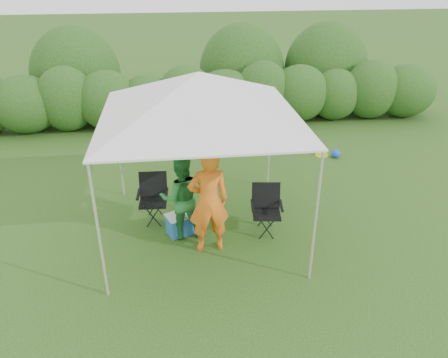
{
  "coord_description": "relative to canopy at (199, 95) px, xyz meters",
  "views": [
    {
      "loc": [
        -0.44,
        -6.04,
        4.36
      ],
      "look_at": [
        0.37,
        0.4,
        1.05
      ],
      "focal_mm": 35.0,
      "sensor_mm": 36.0,
      "label": 1
    }
  ],
  "objects": [
    {
      "name": "ground",
      "position": [
        0.0,
        -0.5,
        -2.46
      ],
      "size": [
        70.0,
        70.0,
        0.0
      ],
      "primitive_type": "plane",
      "color": "#325A1C"
    },
    {
      "name": "hedge",
      "position": [
        0.11,
        5.5,
        -1.64
      ],
      "size": [
        14.73,
        1.53,
        1.8
      ],
      "color": "#2A541A",
      "rests_on": "ground"
    },
    {
      "name": "canopy",
      "position": [
        0.0,
        0.0,
        0.0
      ],
      "size": [
        3.1,
        3.1,
        2.83
      ],
      "color": "silver",
      "rests_on": "ground"
    },
    {
      "name": "chair_right",
      "position": [
        1.11,
        -0.13,
        -1.97
      ],
      "size": [
        0.59,
        0.54,
        0.87
      ],
      "rotation": [
        0.0,
        0.0,
        -0.13
      ],
      "color": "black",
      "rests_on": "ground"
    },
    {
      "name": "chair_left",
      "position": [
        -0.86,
        0.51,
        -1.96
      ],
      "size": [
        0.57,
        0.52,
        0.89
      ],
      "rotation": [
        0.0,
        0.0,
        -0.05
      ],
      "color": "black",
      "rests_on": "ground"
    },
    {
      "name": "man",
      "position": [
        0.06,
        -0.56,
        -1.56
      ],
      "size": [
        0.7,
        0.49,
        1.8
      ],
      "primitive_type": "imported",
      "rotation": [
        0.0,
        0.0,
        3.24
      ],
      "color": "orange",
      "rests_on": "ground"
    },
    {
      "name": "woman",
      "position": [
        -0.36,
        -0.1,
        -1.71
      ],
      "size": [
        0.76,
        0.61,
        1.5
      ],
      "primitive_type": "imported",
      "rotation": [
        0.0,
        0.0,
        3.2
      ],
      "color": "#277736",
      "rests_on": "ground"
    },
    {
      "name": "cooler",
      "position": [
        -0.4,
        -0.05,
        -2.27
      ],
      "size": [
        0.55,
        0.48,
        0.38
      ],
      "rotation": [
        0.0,
        0.0,
        0.41
      ],
      "color": "#2461A6",
      "rests_on": "ground"
    },
    {
      "name": "bottle",
      "position": [
        -0.34,
        -0.09,
        -1.95
      ],
      "size": [
        0.07,
        0.07,
        0.27
      ],
      "primitive_type": "cylinder",
      "color": "#592D0C",
      "rests_on": "cooler"
    },
    {
      "name": "lawn_toy",
      "position": [
        3.25,
        2.88,
        -2.33
      ],
      "size": [
        0.54,
        0.45,
        0.27
      ],
      "color": "yellow",
      "rests_on": "ground"
    }
  ]
}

